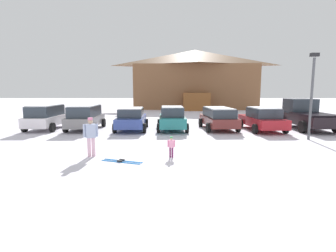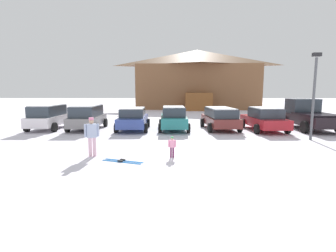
% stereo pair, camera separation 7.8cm
% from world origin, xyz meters
% --- Properties ---
extents(ground, '(160.00, 160.00, 0.00)m').
position_xyz_m(ground, '(0.00, 0.00, 0.00)').
color(ground, silver).
extents(ski_lodge, '(18.43, 9.62, 8.66)m').
position_xyz_m(ski_lodge, '(3.65, 32.83, 4.39)').
color(ski_lodge, brown).
rests_on(ski_lodge, ground).
extents(parked_white_suv, '(2.12, 4.13, 1.76)m').
position_xyz_m(parked_white_suv, '(-9.09, 11.53, 0.94)').
color(parked_white_suv, white).
rests_on(parked_white_suv, ground).
extents(parked_grey_wagon, '(2.23, 4.26, 1.75)m').
position_xyz_m(parked_grey_wagon, '(-6.26, 11.44, 0.93)').
color(parked_grey_wagon, gray).
rests_on(parked_grey_wagon, ground).
extents(parked_blue_hatchback, '(2.27, 4.45, 1.59)m').
position_xyz_m(parked_blue_hatchback, '(-2.95, 11.25, 0.81)').
color(parked_blue_hatchback, '#344998').
rests_on(parked_blue_hatchback, ground).
extents(parked_teal_hatchback, '(2.16, 4.11, 1.68)m').
position_xyz_m(parked_teal_hatchback, '(-0.10, 11.16, 0.84)').
color(parked_teal_hatchback, '#237C7B').
rests_on(parked_teal_hatchback, ground).
extents(parked_maroon_van, '(2.46, 4.53, 1.57)m').
position_xyz_m(parked_maroon_van, '(3.23, 11.57, 0.86)').
color(parked_maroon_van, maroon).
rests_on(parked_maroon_van, ground).
extents(parked_red_sedan, '(2.43, 4.64, 1.63)m').
position_xyz_m(parked_red_sedan, '(6.19, 11.02, 0.82)').
color(parked_red_sedan, '#B01E27').
rests_on(parked_red_sedan, ground).
extents(pickup_truck, '(2.57, 5.39, 2.15)m').
position_xyz_m(pickup_truck, '(9.58, 11.80, 0.99)').
color(pickup_truck, black).
rests_on(pickup_truck, ground).
extents(skier_child_in_pink_snowsuit, '(0.33, 0.14, 0.89)m').
position_xyz_m(skier_child_in_pink_snowsuit, '(-0.24, 3.64, 0.50)').
color(skier_child_in_pink_snowsuit, '#712D57').
rests_on(skier_child_in_pink_snowsuit, ground).
extents(skier_adult_in_blue_parka, '(0.59, 0.37, 1.67)m').
position_xyz_m(skier_adult_in_blue_parka, '(-3.64, 3.82, 0.94)').
color(skier_adult_in_blue_parka, '#E9B7C9').
rests_on(skier_adult_in_blue_parka, ground).
extents(pair_of_skis, '(1.69, 0.84, 0.08)m').
position_xyz_m(pair_of_skis, '(-2.22, 3.00, 0.02)').
color(pair_of_skis, blue).
rests_on(pair_of_skis, ground).
extents(lamp_post, '(0.44, 0.24, 4.82)m').
position_xyz_m(lamp_post, '(7.65, 7.63, 2.75)').
color(lamp_post, '#515459').
rests_on(lamp_post, ground).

